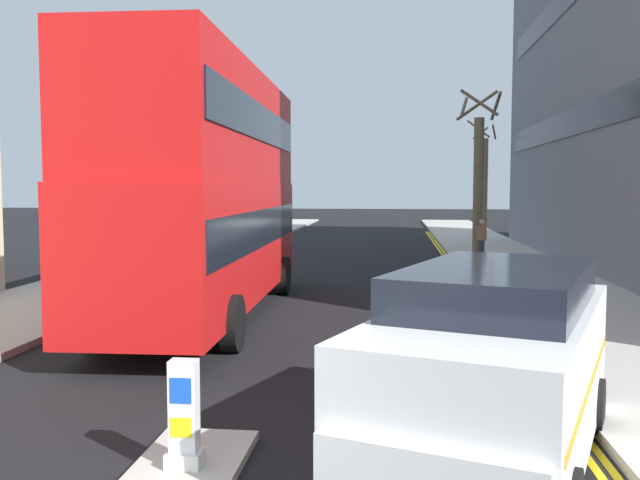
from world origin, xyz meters
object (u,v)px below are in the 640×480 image
at_px(double_decker_bus_away, 208,184).
at_px(taxi_minivan, 492,369).
at_px(keep_left_bollard, 184,418).
at_px(pedestrian_far, 482,240).

distance_m(double_decker_bus_away, taxi_minivan, 9.79).
bearing_deg(taxi_minivan, keep_left_bollard, -170.33).
relative_size(keep_left_bollard, double_decker_bus_away, 0.10).
distance_m(keep_left_bollard, pedestrian_far, 19.95).
relative_size(double_decker_bus_away, pedestrian_far, 6.70).
xyz_separation_m(keep_left_bollard, taxi_minivan, (3.14, 0.54, 0.46)).
height_order(keep_left_bollard, double_decker_bus_away, double_decker_bus_away).
relative_size(keep_left_bollard, pedestrian_far, 0.69).
height_order(double_decker_bus_away, taxi_minivan, double_decker_bus_away).
xyz_separation_m(keep_left_bollard, pedestrian_far, (5.36, 19.21, 0.38)).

